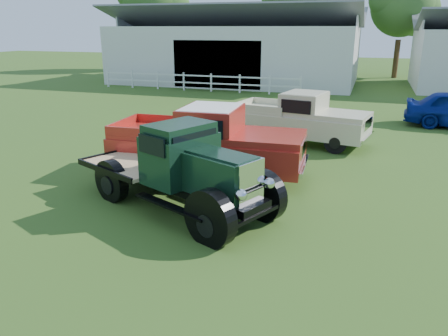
% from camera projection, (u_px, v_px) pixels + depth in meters
% --- Properties ---
extents(ground, '(120.00, 120.00, 0.00)m').
position_uv_depth(ground, '(197.00, 230.00, 9.30)').
color(ground, '#3B5E1C').
extents(shed_left, '(18.80, 10.20, 5.60)m').
position_uv_depth(shed_left, '(237.00, 45.00, 34.02)').
color(shed_left, beige).
rests_on(shed_left, ground).
extents(fence_rail, '(14.20, 0.16, 1.20)m').
position_uv_depth(fence_rail, '(197.00, 82.00, 29.58)').
color(fence_rail, white).
rests_on(fence_rail, ground).
extents(tree_a, '(6.30, 6.30, 10.50)m').
position_uv_depth(tree_a, '(151.00, 15.00, 42.91)').
color(tree_a, '#365A22').
rests_on(tree_a, ground).
extents(tree_b, '(6.90, 6.90, 11.50)m').
position_uv_depth(tree_b, '(295.00, 9.00, 39.43)').
color(tree_b, '#365A22').
rests_on(tree_b, ground).
extents(tree_c, '(5.40, 5.40, 9.00)m').
position_uv_depth(tree_c, '(400.00, 23.00, 36.19)').
color(tree_c, '#365A22').
rests_on(tree_c, ground).
extents(vintage_flatbed, '(5.61, 4.01, 2.07)m').
position_uv_depth(vintage_flatbed, '(178.00, 166.00, 10.19)').
color(vintage_flatbed, black).
rests_on(vintage_flatbed, ground).
extents(red_pickup, '(5.74, 2.46, 2.05)m').
position_uv_depth(red_pickup, '(208.00, 141.00, 12.42)').
color(red_pickup, '#AF271D').
rests_on(red_pickup, ground).
extents(white_pickup, '(5.31, 2.87, 1.85)m').
position_uv_depth(white_pickup, '(301.00, 118.00, 16.11)').
color(white_pickup, beige).
rests_on(white_pickup, ground).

